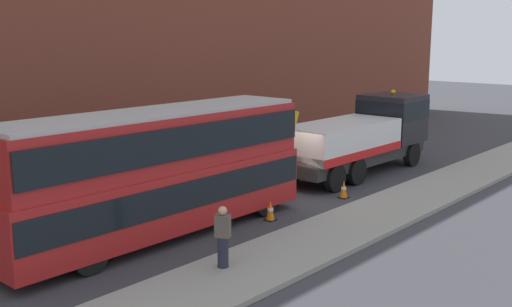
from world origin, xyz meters
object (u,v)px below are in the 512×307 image
object	(u,v)px
pedestrian_onlooker	(223,238)
traffic_cone_near_bus	(270,211)
double_decker_bus	(158,168)
traffic_cone_midway	(344,190)
recovery_tow_truck	(362,135)

from	to	relation	value
pedestrian_onlooker	traffic_cone_near_bus	size ratio (longest dim) A/B	2.38
double_decker_bus	traffic_cone_midway	size ratio (longest dim) A/B	15.36
recovery_tow_truck	traffic_cone_near_bus	world-z (taller)	recovery_tow_truck
traffic_cone_midway	traffic_cone_near_bus	bearing A→B (deg)	175.90
recovery_tow_truck	traffic_cone_midway	size ratio (longest dim) A/B	14.10
double_decker_bus	pedestrian_onlooker	xyz separation A→B (m)	(-0.83, -3.64, -1.25)
recovery_tow_truck	traffic_cone_midway	bearing A→B (deg)	-156.13
double_decker_bus	pedestrian_onlooker	world-z (taller)	double_decker_bus
recovery_tow_truck	double_decker_bus	bearing A→B (deg)	-179.64
pedestrian_onlooker	traffic_cone_midway	distance (m)	8.77
recovery_tow_truck	traffic_cone_near_bus	size ratio (longest dim) A/B	14.10
double_decker_bus	traffic_cone_midway	xyz separation A→B (m)	(7.74, -1.90, -1.89)
traffic_cone_near_bus	recovery_tow_truck	bearing A→B (deg)	10.66
recovery_tow_truck	traffic_cone_midway	distance (m)	4.97
recovery_tow_truck	double_decker_bus	xyz separation A→B (m)	(-12.11, 0.00, 0.47)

